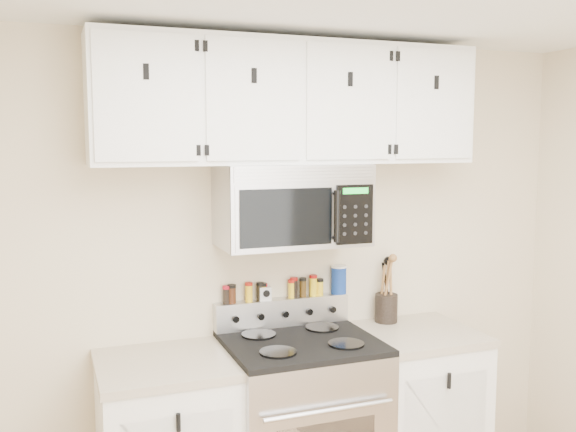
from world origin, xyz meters
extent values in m
cube|color=beige|center=(0.00, 1.75, 1.25)|extent=(3.50, 0.01, 2.50)
cube|color=#B7B7BA|center=(0.00, 1.43, 0.46)|extent=(0.76, 0.65, 0.92)
cube|color=black|center=(0.00, 1.43, 0.94)|extent=(0.76, 0.65, 0.03)
cube|color=#B7B7BA|center=(0.00, 1.71, 1.03)|extent=(0.76, 0.08, 0.15)
cylinder|color=black|center=(-0.18, 1.28, 0.96)|extent=(0.18, 0.18, 0.01)
cylinder|color=black|center=(0.18, 1.28, 0.96)|extent=(0.18, 0.18, 0.01)
cylinder|color=black|center=(-0.18, 1.57, 0.96)|extent=(0.18, 0.18, 0.01)
cylinder|color=black|center=(0.18, 1.57, 0.96)|extent=(0.18, 0.18, 0.01)
cube|color=tan|center=(-0.69, 1.45, 0.90)|extent=(0.64, 0.62, 0.04)
cube|color=white|center=(0.69, 1.45, 0.44)|extent=(0.62, 0.60, 0.88)
cube|color=tan|center=(0.69, 1.45, 0.90)|extent=(0.64, 0.62, 0.04)
cube|color=#9E9EA3|center=(0.00, 1.56, 1.63)|extent=(0.76, 0.38, 0.42)
cube|color=#B7B7BA|center=(0.00, 1.36, 1.80)|extent=(0.73, 0.01, 0.08)
cube|color=black|center=(-0.10, 1.36, 1.59)|extent=(0.47, 0.01, 0.28)
cube|color=black|center=(0.26, 1.36, 1.59)|extent=(0.20, 0.01, 0.30)
cylinder|color=black|center=(0.15, 1.33, 1.59)|extent=(0.03, 0.03, 0.26)
cube|color=white|center=(0.00, 1.58, 2.15)|extent=(2.00, 0.33, 0.62)
cube|color=white|center=(-0.75, 1.41, 2.15)|extent=(0.46, 0.01, 0.57)
cube|color=black|center=(-0.75, 1.41, 2.26)|extent=(0.02, 0.01, 0.07)
cube|color=white|center=(-0.25, 1.41, 2.15)|extent=(0.46, 0.01, 0.57)
cube|color=black|center=(-0.25, 1.41, 2.26)|extent=(0.03, 0.01, 0.07)
cube|color=white|center=(0.25, 1.41, 2.15)|extent=(0.46, 0.01, 0.57)
cube|color=black|center=(0.25, 1.41, 2.26)|extent=(0.03, 0.01, 0.07)
cube|color=white|center=(0.75, 1.41, 2.15)|extent=(0.46, 0.01, 0.57)
cube|color=black|center=(0.75, 1.41, 2.26)|extent=(0.02, 0.01, 0.07)
cylinder|color=black|center=(0.62, 1.66, 1.00)|extent=(0.13, 0.13, 0.16)
cylinder|color=brown|center=(0.62, 1.66, 1.13)|extent=(0.02, 0.02, 0.30)
cylinder|color=brown|center=(0.64, 1.65, 1.14)|extent=(0.02, 0.02, 0.32)
cylinder|color=brown|center=(0.60, 1.67, 1.11)|extent=(0.02, 0.02, 0.28)
cylinder|color=black|center=(0.63, 1.68, 1.12)|extent=(0.02, 0.02, 0.29)
cylinder|color=brown|center=(0.61, 1.64, 1.13)|extent=(0.02, 0.02, 0.31)
cube|color=silver|center=(-0.10, 1.71, 1.14)|extent=(0.07, 0.06, 0.07)
cylinder|color=navy|center=(0.34, 1.71, 1.17)|extent=(0.09, 0.09, 0.15)
cylinder|color=white|center=(0.34, 1.71, 1.25)|extent=(0.09, 0.09, 0.01)
cylinder|color=black|center=(-0.32, 1.71, 1.14)|extent=(0.04, 0.04, 0.08)
cylinder|color=#AA0D1E|center=(-0.32, 1.71, 1.19)|extent=(0.04, 0.04, 0.02)
cylinder|color=#401F0F|center=(-0.29, 1.71, 1.14)|extent=(0.05, 0.05, 0.08)
cylinder|color=black|center=(-0.29, 1.71, 1.19)|extent=(0.05, 0.05, 0.02)
cylinder|color=yellow|center=(-0.19, 1.71, 1.14)|extent=(0.04, 0.04, 0.09)
cylinder|color=#A0170C|center=(-0.19, 1.71, 1.20)|extent=(0.04, 0.04, 0.02)
cylinder|color=black|center=(-0.13, 1.71, 1.14)|extent=(0.04, 0.04, 0.08)
cylinder|color=black|center=(-0.13, 1.71, 1.19)|extent=(0.04, 0.04, 0.02)
cylinder|color=#C19316|center=(-0.11, 1.71, 1.14)|extent=(0.04, 0.04, 0.08)
cylinder|color=black|center=(-0.11, 1.71, 1.19)|extent=(0.05, 0.05, 0.02)
cylinder|color=#452B10|center=(-0.11, 1.71, 1.14)|extent=(0.04, 0.04, 0.08)
cylinder|color=maroon|center=(-0.11, 1.71, 1.18)|extent=(0.04, 0.04, 0.02)
cylinder|color=yellow|center=(0.06, 1.71, 1.14)|extent=(0.04, 0.04, 0.08)
cylinder|color=#B4150D|center=(0.06, 1.71, 1.19)|extent=(0.04, 0.04, 0.02)
cylinder|color=black|center=(0.07, 1.71, 1.15)|extent=(0.04, 0.04, 0.10)
cylinder|color=#950D0B|center=(0.07, 1.71, 1.20)|extent=(0.04, 0.04, 0.02)
cylinder|color=#402B0F|center=(0.12, 1.71, 1.14)|extent=(0.04, 0.04, 0.09)
cylinder|color=black|center=(0.12, 1.71, 1.20)|extent=(0.04, 0.04, 0.02)
cylinder|color=yellow|center=(0.18, 1.71, 1.15)|extent=(0.04, 0.04, 0.10)
cylinder|color=#9F0E0C|center=(0.18, 1.71, 1.21)|extent=(0.04, 0.04, 0.02)
cylinder|color=yellow|center=(0.22, 1.71, 1.14)|extent=(0.04, 0.04, 0.08)
cylinder|color=black|center=(0.22, 1.71, 1.19)|extent=(0.04, 0.04, 0.02)
camera|label=1|loc=(-1.18, -1.51, 1.96)|focal=40.00mm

